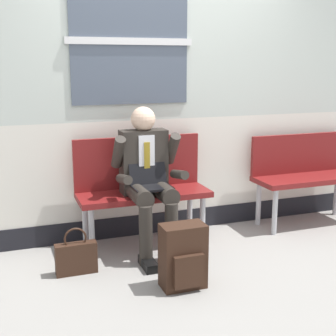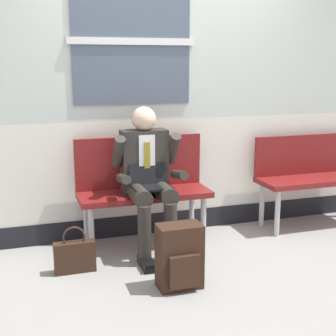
% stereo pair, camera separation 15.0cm
% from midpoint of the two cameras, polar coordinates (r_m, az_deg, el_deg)
% --- Properties ---
extents(ground_plane, '(18.00, 18.00, 0.00)m').
position_cam_midpoint_polar(ground_plane, '(4.02, 2.20, -11.04)').
color(ground_plane, gray).
extents(station_wall, '(5.36, 0.16, 2.69)m').
position_cam_midpoint_polar(station_wall, '(4.43, -1.61, 9.03)').
color(station_wall, beige).
rests_on(station_wall, ground).
extents(bench_with_person, '(1.16, 0.42, 0.97)m').
position_cam_midpoint_polar(bench_with_person, '(4.21, -4.28, -1.82)').
color(bench_with_person, maroon).
rests_on(bench_with_person, ground).
extents(bench_empty, '(1.12, 0.42, 0.90)m').
position_cam_midpoint_polar(bench_empty, '(4.95, 15.45, -0.34)').
color(bench_empty, maroon).
rests_on(bench_empty, ground).
extents(person_seated, '(0.57, 0.70, 1.25)m').
position_cam_midpoint_polar(person_seated, '(3.99, -3.50, -1.04)').
color(person_seated, '#2D2823').
rests_on(person_seated, ground).
extents(backpack, '(0.32, 0.23, 0.48)m').
position_cam_midpoint_polar(backpack, '(3.48, 0.61, -10.74)').
color(backpack, '#331E14').
rests_on(backpack, ground).
extents(handbag, '(0.32, 0.09, 0.38)m').
position_cam_midpoint_polar(handbag, '(3.81, -12.20, -10.53)').
color(handbag, '#331E14').
rests_on(handbag, ground).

